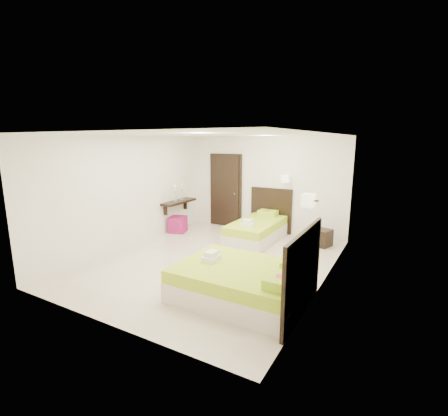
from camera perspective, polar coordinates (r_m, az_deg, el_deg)
The scene contains 7 objects.
floor at distance 6.90m, azimuth -1.97°, elevation -9.34°, with size 5.50×5.50×0.00m, color beige.
bed_single at distance 8.28m, azimuth 6.01°, elevation -3.65°, with size 1.18×1.96×1.62m.
bed_double at distance 5.27m, azimuth 3.88°, elevation -12.71°, with size 2.03×1.72×1.67m.
nightstand at distance 8.16m, azimuth 16.62°, elevation -4.97°, with size 0.46×0.41×0.41m, color black.
ottoman at distance 9.05m, azimuth -8.12°, elevation -2.86°, with size 0.44×0.44×0.44m, color #8B1250.
door at distance 9.48m, azimuth 0.28°, elevation 3.05°, with size 1.02×0.15×2.14m.
console_shelf at distance 9.10m, azimuth -7.98°, elevation 1.07°, with size 0.35×1.20×0.78m.
Camera 1 is at (3.37, -5.49, 2.48)m, focal length 26.00 mm.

